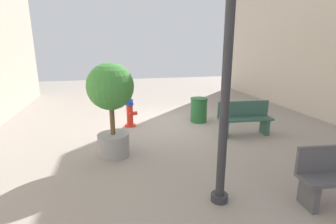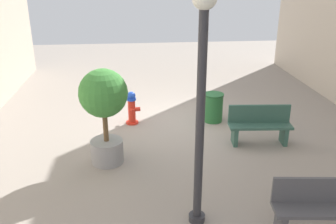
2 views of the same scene
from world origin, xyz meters
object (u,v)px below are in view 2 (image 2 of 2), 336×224
(bench_near, at_px, (260,124))
(bench_far, at_px, (317,207))
(fire_hydrant, at_px, (132,108))
(planter_tree, at_px, (104,105))
(trash_bin, at_px, (213,107))
(street_lamp, at_px, (201,88))

(bench_near, distance_m, bench_far, 3.32)
(fire_hydrant, distance_m, bench_far, 5.65)
(bench_far, xyz_separation_m, planter_tree, (3.50, -2.71, 0.87))
(bench_far, bearing_deg, bench_near, -92.98)
(fire_hydrant, relative_size, bench_far, 0.63)
(bench_far, xyz_separation_m, trash_bin, (0.66, -4.79, -0.08))
(planter_tree, xyz_separation_m, trash_bin, (-2.84, -2.08, -0.95))
(bench_near, xyz_separation_m, street_lamp, (2.03, 2.84, 1.92))
(bench_far, distance_m, planter_tree, 4.51)
(bench_near, height_order, trash_bin, bench_near)
(fire_hydrant, bearing_deg, planter_tree, 75.04)
(planter_tree, bearing_deg, bench_near, -170.58)
(planter_tree, relative_size, street_lamp, 0.55)
(fire_hydrant, relative_size, bench_near, 0.60)
(street_lamp, relative_size, trash_bin, 4.80)
(planter_tree, height_order, trash_bin, planter_tree)
(bench_far, relative_size, planter_tree, 0.69)
(bench_near, distance_m, trash_bin, 1.70)
(fire_hydrant, height_order, street_lamp, street_lamp)
(bench_near, distance_m, street_lamp, 3.98)
(fire_hydrant, xyz_separation_m, trash_bin, (-2.27, 0.05, -0.06))
(bench_near, bearing_deg, fire_hydrant, -26.16)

